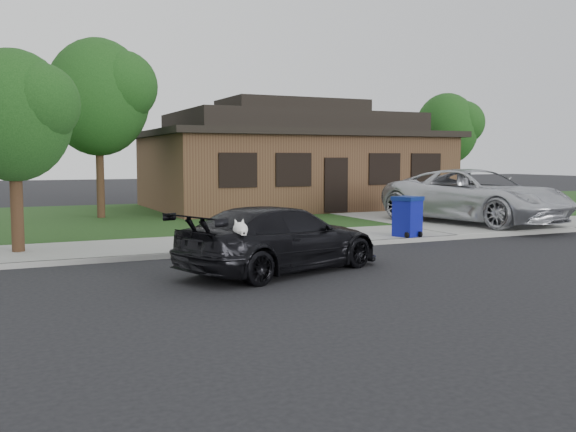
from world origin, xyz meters
name	(u,v)px	position (x,y,z in m)	size (l,w,h in m)	color
ground	(423,269)	(0.00, 0.00, 0.00)	(120.00, 120.00, 0.00)	black
sidewalk	(313,238)	(0.00, 5.00, 0.06)	(60.00, 3.00, 0.12)	gray
curb	(340,245)	(0.00, 3.50, 0.06)	(60.00, 0.12, 0.12)	gray
lawn	(220,215)	(0.00, 13.00, 0.07)	(60.00, 13.00, 0.13)	#193814
driveway	(394,215)	(6.00, 10.00, 0.07)	(4.50, 13.00, 0.14)	gray
sedan	(281,239)	(-2.80, 0.89, 0.66)	(4.89, 3.27, 1.32)	black
minivan	(476,196)	(6.40, 5.86, 1.02)	(2.92, 6.34, 1.76)	silver
recycling_bin	(407,216)	(2.32, 3.88, 0.67)	(0.85, 0.85, 1.10)	#0C1287
house	(292,161)	(4.00, 15.00, 2.13)	(12.60, 8.60, 4.65)	#422B1C
tree_0	(103,95)	(-4.34, 12.88, 4.48)	(3.78, 3.60, 6.34)	#332114
tree_1	(450,128)	(12.14, 14.40, 3.71)	(3.15, 3.00, 5.25)	#332114
tree_2	(19,113)	(-7.38, 5.11, 3.27)	(2.73, 2.60, 4.59)	#332114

